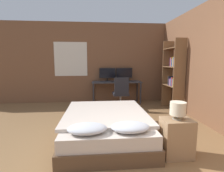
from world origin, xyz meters
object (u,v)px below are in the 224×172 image
computer_mouse (125,81)px  office_chair (121,96)px  desk (117,84)px  monitor_right (124,73)px  nightstand (176,138)px  bedside_lamp (178,109)px  bed (106,125)px  monitor_left (107,73)px  keyboard (117,82)px  bookshelf (174,73)px

computer_mouse → office_chair: size_ratio=0.07×
desk → monitor_right: 0.49m
nightstand → bedside_lamp: bearing=0.0°
bed → monitor_left: (0.22, 2.84, 0.76)m
monitor_right → computer_mouse: size_ratio=7.90×
keyboard → bookshelf: 1.76m
nightstand → desk: (-0.49, 3.38, 0.37)m
bedside_lamp → computer_mouse: bearing=94.0°
bedside_lamp → bookshelf: 2.67m
keyboard → office_chair: 0.65m
nightstand → monitor_left: bearing=102.4°
bed → nightstand: 1.24m
monitor_right → monitor_left: bearing=180.0°
keyboard → computer_mouse: computer_mouse is taller
bed → computer_mouse: bearing=72.5°
computer_mouse → bookshelf: size_ratio=0.03×
bed → computer_mouse: size_ratio=28.97×
bed → bookshelf: bearing=39.6°
bedside_lamp → computer_mouse: (-0.22, 3.20, 0.04)m
keyboard → office_chair: size_ratio=0.38×
bed → nightstand: bearing=-35.8°
computer_mouse → bed: bearing=-107.5°
bed → computer_mouse: 2.65m
desk → office_chair: office_chair is taller
nightstand → bedside_lamp: 0.44m
desk → office_chair: size_ratio=1.72×
bed → bookshelf: bookshelf is taller
office_chair → bookshelf: (1.50, -0.24, 0.70)m
monitor_right → nightstand: bearing=-86.7°
monitor_left → keyboard: size_ratio=1.52×
bedside_lamp → monitor_right: (-0.20, 3.56, 0.27)m
bed → nightstand: nightstand is taller
computer_mouse → office_chair: office_chair is taller
desk → nightstand: bearing=-81.7°
bed → desk: desk is taller
bed → office_chair: (0.55, 1.94, 0.14)m
monitor_right → keyboard: 0.53m
desk → keyboard: 0.21m
bedside_lamp → keyboard: 3.24m
desk → keyboard: keyboard is taller
office_chair → monitor_left: bearing=110.3°
keyboard → monitor_left: bearing=128.3°
bed → nightstand: (1.00, -0.72, 0.05)m
nightstand → monitor_left: 3.72m
bedside_lamp → desk: bedside_lamp is taller
bookshelf → nightstand: bearing=-113.5°
monitor_left → office_chair: monitor_left is taller
keyboard → monitor_right: bearing=51.7°
monitor_left → computer_mouse: bearing=-33.1°
desk → bookshelf: (1.55, -0.96, 0.43)m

